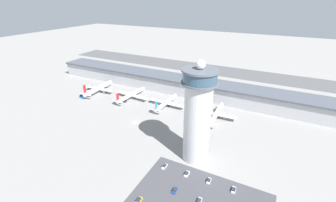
{
  "coord_description": "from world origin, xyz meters",
  "views": [
    {
      "loc": [
        90.14,
        -120.68,
        87.81
      ],
      "look_at": [
        16.89,
        23.43,
        11.74
      ],
      "focal_mm": 24.0,
      "sensor_mm": 36.0,
      "label": 1
    }
  ],
  "objects_px": {
    "service_truck_baggage": "(82,96)",
    "car_grey_coupe": "(209,181)",
    "car_silver_sedan": "(175,190)",
    "car_maroon_suv": "(234,190)",
    "control_tower": "(198,115)",
    "car_red_hatchback": "(139,201)",
    "car_white_wagon": "(199,201)",
    "car_green_van": "(187,174)",
    "airplane_gate_charlie": "(166,103)",
    "service_truck_fuel": "(124,100)",
    "service_truck_catering": "(92,88)",
    "car_blue_compact": "(164,166)",
    "airplane_gate_delta": "(216,114)",
    "airplane_gate_alpha": "(99,88)",
    "airplane_gate_bravo": "(131,95)"
  },
  "relations": [
    {
      "from": "service_truck_baggage",
      "to": "car_grey_coupe",
      "type": "xyz_separation_m",
      "value": [
        140.66,
        -48.53,
        -0.46
      ]
    },
    {
      "from": "airplane_gate_bravo",
      "to": "airplane_gate_charlie",
      "type": "distance_m",
      "value": 36.53
    },
    {
      "from": "airplane_gate_bravo",
      "to": "service_truck_fuel",
      "type": "height_order",
      "value": "airplane_gate_bravo"
    },
    {
      "from": "airplane_gate_charlie",
      "to": "service_truck_catering",
      "type": "relative_size",
      "value": 5.02
    },
    {
      "from": "car_green_van",
      "to": "car_silver_sedan",
      "type": "bearing_deg",
      "value": -94.21
    },
    {
      "from": "car_green_van",
      "to": "car_maroon_suv",
      "type": "relative_size",
      "value": 1.02
    },
    {
      "from": "airplane_gate_bravo",
      "to": "car_grey_coupe",
      "type": "bearing_deg",
      "value": -34.89
    },
    {
      "from": "car_silver_sedan",
      "to": "service_truck_fuel",
      "type": "bearing_deg",
      "value": 139.42
    },
    {
      "from": "car_silver_sedan",
      "to": "car_maroon_suv",
      "type": "distance_m",
      "value": 29.25
    },
    {
      "from": "airplane_gate_charlie",
      "to": "service_truck_baggage",
      "type": "height_order",
      "value": "airplane_gate_charlie"
    },
    {
      "from": "service_truck_fuel",
      "to": "car_white_wagon",
      "type": "height_order",
      "value": "service_truck_fuel"
    },
    {
      "from": "car_green_van",
      "to": "car_silver_sedan",
      "type": "relative_size",
      "value": 1.04
    },
    {
      "from": "airplane_gate_charlie",
      "to": "car_red_hatchback",
      "type": "xyz_separation_m",
      "value": [
        34.36,
        -94.62,
        -3.21
      ]
    },
    {
      "from": "control_tower",
      "to": "service_truck_fuel",
      "type": "distance_m",
      "value": 100.77
    },
    {
      "from": "control_tower",
      "to": "service_truck_fuel",
      "type": "height_order",
      "value": "control_tower"
    },
    {
      "from": "service_truck_baggage",
      "to": "car_green_van",
      "type": "bearing_deg",
      "value": -20.96
    },
    {
      "from": "control_tower",
      "to": "car_white_wagon",
      "type": "bearing_deg",
      "value": -65.69
    },
    {
      "from": "service_truck_fuel",
      "to": "airplane_gate_delta",
      "type": "bearing_deg",
      "value": 4.64
    },
    {
      "from": "airplane_gate_delta",
      "to": "car_red_hatchback",
      "type": "bearing_deg",
      "value": -96.15
    },
    {
      "from": "car_silver_sedan",
      "to": "car_maroon_suv",
      "type": "bearing_deg",
      "value": 27.36
    },
    {
      "from": "service_truck_baggage",
      "to": "car_grey_coupe",
      "type": "relative_size",
      "value": 1.91
    },
    {
      "from": "service_truck_baggage",
      "to": "car_green_van",
      "type": "relative_size",
      "value": 1.82
    },
    {
      "from": "car_red_hatchback",
      "to": "car_blue_compact",
      "type": "height_order",
      "value": "car_red_hatchback"
    },
    {
      "from": "airplane_gate_charlie",
      "to": "car_silver_sedan",
      "type": "height_order",
      "value": "airplane_gate_charlie"
    },
    {
      "from": "control_tower",
      "to": "car_grey_coupe",
      "type": "xyz_separation_m",
      "value": [
        13.45,
        -15.06,
        -28.51
      ]
    },
    {
      "from": "airplane_gate_alpha",
      "to": "service_truck_fuel",
      "type": "xyz_separation_m",
      "value": [
        35.4,
        -5.27,
        -3.36
      ]
    },
    {
      "from": "control_tower",
      "to": "airplane_gate_bravo",
      "type": "height_order",
      "value": "control_tower"
    },
    {
      "from": "service_truck_baggage",
      "to": "service_truck_fuel",
      "type": "bearing_deg",
      "value": 15.38
    },
    {
      "from": "control_tower",
      "to": "car_grey_coupe",
      "type": "distance_m",
      "value": 34.94
    },
    {
      "from": "airplane_gate_bravo",
      "to": "airplane_gate_delta",
      "type": "bearing_deg",
      "value": -0.39
    },
    {
      "from": "service_truck_catering",
      "to": "service_truck_baggage",
      "type": "xyz_separation_m",
      "value": [
        6.67,
        -21.03,
        0.0
      ]
    },
    {
      "from": "airplane_gate_bravo",
      "to": "airplane_gate_delta",
      "type": "distance_m",
      "value": 81.0
    },
    {
      "from": "service_truck_baggage",
      "to": "car_red_hatchback",
      "type": "xyz_separation_m",
      "value": [
        115.06,
        -75.58,
        -0.46
      ]
    },
    {
      "from": "service_truck_catering",
      "to": "service_truck_fuel",
      "type": "bearing_deg",
      "value": -11.28
    },
    {
      "from": "control_tower",
      "to": "service_truck_catering",
      "type": "bearing_deg",
      "value": 157.85
    },
    {
      "from": "airplane_gate_delta",
      "to": "car_white_wagon",
      "type": "relative_size",
      "value": 8.51
    },
    {
      "from": "service_truck_fuel",
      "to": "car_green_van",
      "type": "xyz_separation_m",
      "value": [
        87.0,
        -60.65,
        -0.3
      ]
    },
    {
      "from": "airplane_gate_delta",
      "to": "control_tower",
      "type": "bearing_deg",
      "value": -87.73
    },
    {
      "from": "airplane_gate_delta",
      "to": "service_truck_baggage",
      "type": "xyz_separation_m",
      "value": [
        -125.17,
        -18.21,
        -3.07
      ]
    },
    {
      "from": "control_tower",
      "to": "car_maroon_suv",
      "type": "distance_m",
      "value": 41.73
    },
    {
      "from": "service_truck_baggage",
      "to": "car_grey_coupe",
      "type": "height_order",
      "value": "service_truck_baggage"
    },
    {
      "from": "car_red_hatchback",
      "to": "car_blue_compact",
      "type": "bearing_deg",
      "value": 90.15
    },
    {
      "from": "control_tower",
      "to": "car_maroon_suv",
      "type": "relative_size",
      "value": 13.75
    },
    {
      "from": "service_truck_catering",
      "to": "car_blue_compact",
      "type": "distance_m",
      "value": 140.59
    },
    {
      "from": "car_white_wagon",
      "to": "car_red_hatchback",
      "type": "bearing_deg",
      "value": -153.6
    },
    {
      "from": "car_grey_coupe",
      "to": "service_truck_fuel",
      "type": "bearing_deg",
      "value": 148.84
    },
    {
      "from": "control_tower",
      "to": "car_red_hatchback",
      "type": "relative_size",
      "value": 13.41
    },
    {
      "from": "control_tower",
      "to": "car_grey_coupe",
      "type": "height_order",
      "value": "control_tower"
    },
    {
      "from": "car_silver_sedan",
      "to": "airplane_gate_alpha",
      "type": "bearing_deg",
      "value": 146.96
    },
    {
      "from": "control_tower",
      "to": "car_blue_compact",
      "type": "height_order",
      "value": "control_tower"
    }
  ]
}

